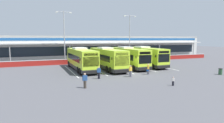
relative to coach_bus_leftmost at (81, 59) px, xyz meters
The scene contains 20 objects.
ground_plane 9.27m from the coach_bus_leftmost, 44.16° to the right, with size 200.00×200.00×0.00m, color #4C4C51.
terminal_building 21.62m from the coach_bus_leftmost, 72.40° to the left, with size 70.00×13.00×6.00m.
red_barrier_wall 10.52m from the coach_bus_leftmost, 51.37° to the left, with size 60.00×0.40×1.10m.
coach_bus_leftmost is the anchor object (origin of this frame).
coach_bus_left_centre 4.50m from the coach_bus_leftmost, 10.10° to the right, with size 2.99×12.18×3.78m.
coach_bus_centre 8.72m from the coach_bus_leftmost, ahead, with size 2.99×12.18×3.78m.
coach_bus_right_centre 12.72m from the coach_bus_leftmost, ahead, with size 2.99×12.18×3.78m.
bay_stripe_far_west 2.61m from the coach_bus_leftmost, 169.84° to the right, with size 0.14×13.00×0.01m, color silver.
bay_stripe_west 2.95m from the coach_bus_leftmost, ahead, with size 0.14×13.00×0.01m, color silver.
bay_stripe_mid_west 6.77m from the coach_bus_leftmost, ahead, with size 0.14×13.00×0.01m, color silver.
bay_stripe_centre 10.88m from the coach_bus_leftmost, ahead, with size 0.14×13.00×0.01m, color silver.
bay_stripe_mid_east 15.04m from the coach_bus_leftmost, ahead, with size 0.14×13.00×0.01m, color silver.
pedestrian_with_handbag 11.47m from the coach_bus_leftmost, 44.23° to the right, with size 0.60×0.54×1.62m.
pedestrian_in_dark_coat 9.97m from the coach_bus_leftmost, 60.10° to the right, with size 0.54×0.31×1.62m.
pedestrian_child 16.53m from the coach_bus_leftmost, 64.53° to the right, with size 0.33×0.24×1.00m.
pedestrian_near_bin 8.21m from the coach_bus_leftmost, 86.35° to the right, with size 0.52×0.40×1.62m.
pedestrian_approaching_bus 12.55m from the coach_bus_leftmost, 100.97° to the right, with size 0.53×0.39×1.62m.
lamp_post_west 10.89m from the coach_bus_leftmost, 97.48° to the left, with size 3.24×0.28×11.00m.
lamp_post_centre 18.76m from the coach_bus_leftmost, 36.32° to the left, with size 3.24×0.28×11.00m.
litter_bin 21.70m from the coach_bus_leftmost, 33.76° to the right, with size 0.54×0.54×0.93m.
Camera 1 is at (-13.68, -25.60, 5.23)m, focal length 30.80 mm.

